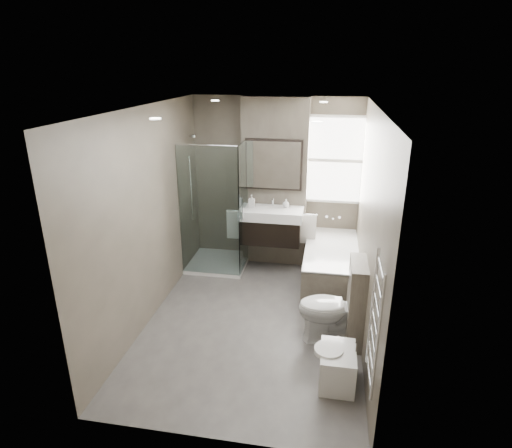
% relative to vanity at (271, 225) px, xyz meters
% --- Properties ---
extents(room, '(2.70, 3.90, 2.70)m').
position_rel_vanity_xyz_m(room, '(0.00, -1.43, 0.56)').
color(room, '#55514E').
rests_on(room, ground).
extents(vanity_pier, '(1.00, 0.25, 2.60)m').
position_rel_vanity_xyz_m(vanity_pier, '(0.00, 0.35, 0.56)').
color(vanity_pier, '#5B5348').
rests_on(vanity_pier, ground).
extents(vanity, '(0.95, 0.47, 0.66)m').
position_rel_vanity_xyz_m(vanity, '(0.00, 0.00, 0.00)').
color(vanity, black).
rests_on(vanity, vanity_pier).
extents(mirror_cabinet, '(0.86, 0.08, 0.76)m').
position_rel_vanity_xyz_m(mirror_cabinet, '(0.00, 0.19, 0.89)').
color(mirror_cabinet, black).
rests_on(mirror_cabinet, vanity_pier).
extents(towel_left, '(0.24, 0.06, 0.44)m').
position_rel_vanity_xyz_m(towel_left, '(-0.56, -0.02, -0.02)').
color(towel_left, silver).
rests_on(towel_left, vanity_pier).
extents(towel_right, '(0.24, 0.06, 0.44)m').
position_rel_vanity_xyz_m(towel_right, '(0.56, -0.02, -0.02)').
color(towel_right, silver).
rests_on(towel_right, vanity_pier).
extents(shower_enclosure, '(0.90, 0.90, 2.00)m').
position_rel_vanity_xyz_m(shower_enclosure, '(-0.75, -0.08, -0.25)').
color(shower_enclosure, white).
rests_on(shower_enclosure, ground).
extents(bathtub, '(0.75, 1.60, 0.57)m').
position_rel_vanity_xyz_m(bathtub, '(0.92, -0.33, -0.43)').
color(bathtub, '#5B5348').
rests_on(bathtub, ground).
extents(window, '(0.98, 0.06, 1.33)m').
position_rel_vanity_xyz_m(window, '(0.90, 0.45, 0.93)').
color(window, white).
rests_on(window, room).
extents(toilet, '(0.86, 0.55, 0.82)m').
position_rel_vanity_xyz_m(toilet, '(0.97, -1.70, -0.33)').
color(toilet, white).
rests_on(toilet, ground).
extents(cistern_box, '(0.19, 0.55, 1.00)m').
position_rel_vanity_xyz_m(cistern_box, '(1.21, -1.68, -0.24)').
color(cistern_box, '#5B5348').
rests_on(cistern_box, ground).
extents(bidet, '(0.41, 0.48, 0.50)m').
position_rel_vanity_xyz_m(bidet, '(1.01, -2.43, -0.54)').
color(bidet, white).
rests_on(bidet, ground).
extents(towel_radiator, '(0.03, 0.49, 1.10)m').
position_rel_vanity_xyz_m(towel_radiator, '(1.25, -3.03, 0.38)').
color(towel_radiator, silver).
rests_on(towel_radiator, room).
extents(soap_bottle_a, '(0.09, 0.09, 0.19)m').
position_rel_vanity_xyz_m(soap_bottle_a, '(-0.30, 0.03, 0.36)').
color(soap_bottle_a, white).
rests_on(soap_bottle_a, vanity).
extents(soap_bottle_b, '(0.10, 0.10, 0.13)m').
position_rel_vanity_xyz_m(soap_bottle_b, '(0.21, 0.10, 0.33)').
color(soap_bottle_b, white).
rests_on(soap_bottle_b, vanity).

